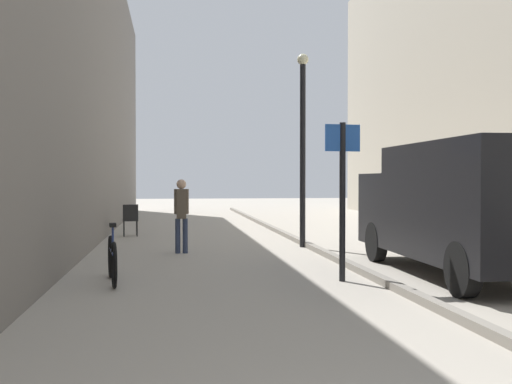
# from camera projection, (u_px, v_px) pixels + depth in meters

# --- Properties ---
(ground_plane) EXTENTS (80.00, 80.00, 0.00)m
(ground_plane) POSITION_uv_depth(u_px,v_px,m) (250.00, 254.00, 13.71)
(ground_plane) COLOR #A8A093
(building_facade_left) EXTENTS (2.92, 40.00, 9.41)m
(building_facade_left) POSITION_uv_depth(u_px,v_px,m) (13.00, 36.00, 12.91)
(building_facade_left) COLOR slate
(building_facade_left) RESTS_ON ground_plane
(kerb_strip) EXTENTS (0.16, 40.00, 0.12)m
(kerb_strip) POSITION_uv_depth(u_px,v_px,m) (319.00, 250.00, 13.93)
(kerb_strip) COLOR gray
(kerb_strip) RESTS_ON ground_plane
(pedestrian_main_foreground) EXTENTS (0.33, 0.22, 1.67)m
(pedestrian_main_foreground) POSITION_uv_depth(u_px,v_px,m) (181.00, 211.00, 13.80)
(pedestrian_main_foreground) COLOR #2D3851
(pedestrian_main_foreground) RESTS_ON ground_plane
(delivery_van) EXTENTS (2.06, 5.50, 2.28)m
(delivery_van) POSITION_uv_depth(u_px,v_px,m) (461.00, 205.00, 10.58)
(delivery_van) COLOR black
(delivery_van) RESTS_ON ground_plane
(street_sign_post) EXTENTS (0.60, 0.10, 2.60)m
(street_sign_post) POSITION_uv_depth(u_px,v_px,m) (342.00, 187.00, 9.99)
(street_sign_post) COLOR black
(street_sign_post) RESTS_ON ground_plane
(lamp_post) EXTENTS (0.28, 0.28, 4.76)m
(lamp_post) POSITION_uv_depth(u_px,v_px,m) (303.00, 137.00, 15.03)
(lamp_post) COLOR black
(lamp_post) RESTS_ON ground_plane
(bicycle_leaning) EXTENTS (0.31, 1.76, 0.98)m
(bicycle_leaning) POSITION_uv_depth(u_px,v_px,m) (112.00, 259.00, 9.84)
(bicycle_leaning) COLOR black
(bicycle_leaning) RESTS_ON ground_plane
(cafe_chair_near_window) EXTENTS (0.48, 0.48, 0.94)m
(cafe_chair_near_window) POSITION_uv_depth(u_px,v_px,m) (130.00, 218.00, 17.92)
(cafe_chair_near_window) COLOR black
(cafe_chair_near_window) RESTS_ON ground_plane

